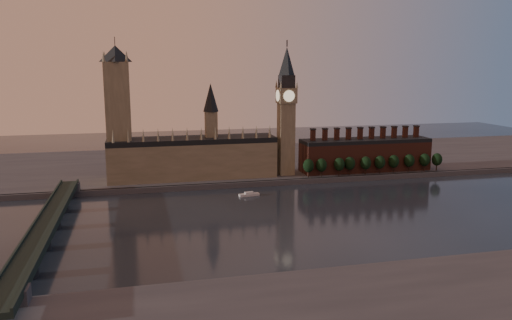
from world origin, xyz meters
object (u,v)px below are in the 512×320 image
Objects in this scene: big_ben at (286,110)px; westminster_bridge at (47,227)px; river_boat at (249,194)px; victoria_tower at (118,109)px.

westminster_bridge is at bearing -145.67° from big_ben.
westminster_bridge reaches higher than river_boat.
river_boat is (88.84, -51.81, -57.97)m from victoria_tower.
victoria_tower is at bearing 142.45° from river_boat.
victoria_tower reaches higher than westminster_bridge.
river_boat is (-41.16, -46.81, -55.71)m from big_ben.
big_ben is at bearing 34.33° from westminster_bridge.
victoria_tower reaches higher than river_boat.
big_ben is 0.54× the size of westminster_bridge.
westminster_bridge is at bearing -159.29° from river_boat.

